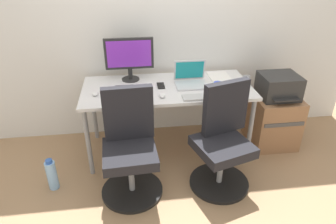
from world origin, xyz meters
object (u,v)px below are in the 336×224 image
object	(u,v)px
office_chair_left	(130,149)
water_bottle_on_floor	(52,175)
office_chair_right	(223,142)
printer	(279,86)
desktop_monitor	(129,56)
coffee_mug	(218,87)
side_cabinet	(272,120)
open_laptop	(191,79)

from	to	relation	value
office_chair_left	water_bottle_on_floor	world-z (taller)	office_chair_left
office_chair_right	printer	distance (m)	0.95
office_chair_left	desktop_monitor	world-z (taller)	desktop_monitor
office_chair_right	coffee_mug	size ratio (longest dim) A/B	10.22
office_chair_right	side_cabinet	distance (m)	0.93
coffee_mug	office_chair_right	bearing A→B (deg)	-95.48
office_chair_right	coffee_mug	world-z (taller)	office_chair_right
printer	coffee_mug	size ratio (longest dim) A/B	4.35
office_chair_left	water_bottle_on_floor	distance (m)	0.76
office_chair_right	printer	world-z (taller)	office_chair_right
office_chair_left	office_chair_right	distance (m)	0.81
office_chair_left	side_cabinet	bearing A→B (deg)	19.59
water_bottle_on_floor	office_chair_right	bearing A→B (deg)	-3.31
office_chair_left	coffee_mug	size ratio (longest dim) A/B	10.22
desktop_monitor	coffee_mug	distance (m)	0.92
open_laptop	office_chair_left	bearing A→B (deg)	-136.57
office_chair_left	printer	distance (m)	1.65
office_chair_left	open_laptop	distance (m)	0.94
office_chair_left	side_cabinet	world-z (taller)	office_chair_left
desktop_monitor	coffee_mug	size ratio (longest dim) A/B	5.22
desktop_monitor	open_laptop	xyz separation A→B (m)	(0.59, -0.19, -0.19)
printer	side_cabinet	bearing A→B (deg)	90.00
office_chair_left	coffee_mug	world-z (taller)	office_chair_left
printer	coffee_mug	xyz separation A→B (m)	(-0.69, -0.15, 0.10)
office_chair_right	office_chair_left	bearing A→B (deg)	179.81
desktop_monitor	open_laptop	bearing A→B (deg)	-18.23
printer	coffee_mug	world-z (taller)	coffee_mug
office_chair_right	water_bottle_on_floor	xyz separation A→B (m)	(-1.51, 0.09, -0.28)
printer	open_laptop	bearing A→B (deg)	176.86
office_chair_right	coffee_mug	bearing A→B (deg)	84.52
side_cabinet	printer	size ratio (longest dim) A/B	1.38
office_chair_right	open_laptop	xyz separation A→B (m)	(-0.18, 0.60, 0.36)
side_cabinet	open_laptop	world-z (taller)	open_laptop
desktop_monitor	side_cabinet	bearing A→B (deg)	-9.20
office_chair_left	desktop_monitor	size ratio (longest dim) A/B	1.96
office_chair_right	desktop_monitor	size ratio (longest dim) A/B	1.96
side_cabinet	water_bottle_on_floor	bearing A→B (deg)	-168.33
water_bottle_on_floor	desktop_monitor	world-z (taller)	desktop_monitor
printer	open_laptop	distance (m)	0.92
printer	open_laptop	size ratio (longest dim) A/B	1.29
desktop_monitor	coffee_mug	xyz separation A→B (m)	(0.80, -0.40, -0.20)
open_laptop	office_chair_right	bearing A→B (deg)	-73.41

